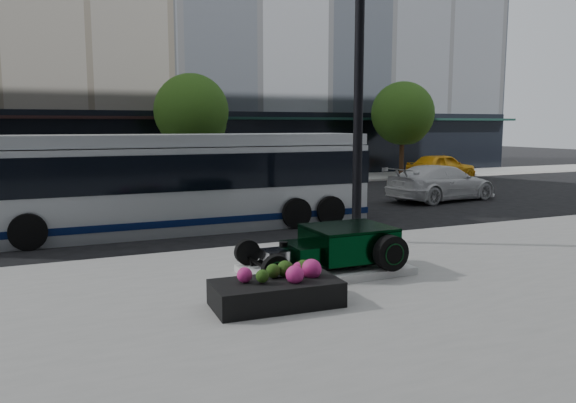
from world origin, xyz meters
name	(u,v)px	position (x,y,z in m)	size (l,w,h in m)	color
ground	(270,232)	(0.00, 0.00, 0.00)	(120.00, 120.00, 0.00)	black
sidewalk_near	(568,363)	(0.00, -10.50, 0.06)	(70.00, 17.00, 0.12)	gray
sidewalk_far	(170,185)	(0.00, 14.00, 0.06)	(70.00, 4.00, 0.12)	gray
street_trees	(194,114)	(1.15, 13.07, 3.77)	(29.80, 3.80, 5.70)	black
display_plinth	(325,270)	(-0.91, -5.31, 0.20)	(3.40, 1.80, 0.15)	silver
hot_rod	(339,245)	(-0.58, -5.31, 0.70)	(3.22, 2.00, 0.81)	black
info_plaque	(256,292)	(-2.87, -6.39, 0.24)	(0.46, 0.38, 0.31)	silver
lamppost	(358,98)	(1.36, -2.77, 3.89)	(0.45, 0.45, 8.16)	black
flower_planter	(276,291)	(-2.68, -6.86, 0.38)	(2.23, 1.20, 0.71)	black
transit_bus	(178,182)	(-2.41, 1.51, 1.49)	(12.12, 2.88, 2.92)	#A5AAAE
white_sedan	(442,183)	(9.42, 3.64, 0.76)	(2.14, 5.25, 1.52)	silver
yellow_taxi	(441,167)	(15.37, 10.95, 0.78)	(1.85, 4.59, 1.56)	yellow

